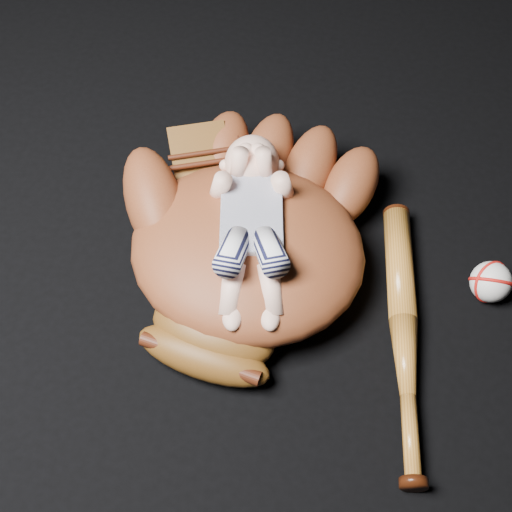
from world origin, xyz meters
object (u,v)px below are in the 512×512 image
baseball_glove (247,242)px  baseball_bat (404,335)px  newborn_baby (252,228)px  baseball (491,282)px

baseball_glove → baseball_bat: (0.27, -0.08, -0.06)m
newborn_baby → baseball: bearing=-5.1°
baseball_glove → newborn_baby: size_ratio=1.58×
baseball → baseball_bat: bearing=-136.5°
baseball_glove → baseball: size_ratio=8.00×
newborn_baby → baseball: 0.40m
newborn_baby → baseball_bat: size_ratio=0.71×
newborn_baby → baseball: size_ratio=5.05×
baseball_glove → newborn_baby: newborn_baby is taller
baseball_glove → baseball_bat: baseball_glove is taller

